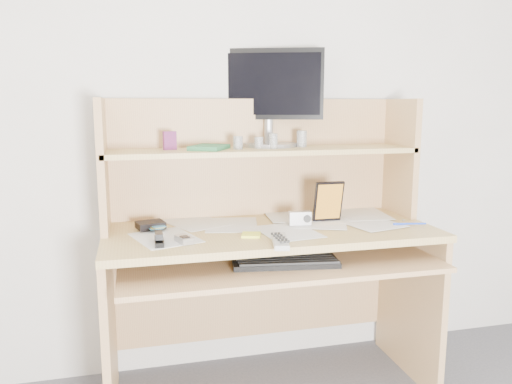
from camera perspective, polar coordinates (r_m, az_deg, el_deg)
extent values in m
cube|color=silver|center=(2.39, -0.33, 9.40)|extent=(3.60, 0.04, 2.50)
cube|color=tan|center=(2.15, 1.70, -4.56)|extent=(1.40, 0.60, 0.03)
cube|color=tan|center=(2.20, -16.42, -14.96)|extent=(0.03, 0.56, 0.72)
cube|color=tan|center=(2.53, 17.11, -11.68)|extent=(0.03, 0.56, 0.72)
cube|color=tan|center=(2.53, -0.12, -11.73)|extent=(1.34, 0.02, 0.41)
cube|color=tan|center=(2.06, 2.59, -7.92)|extent=(1.28, 0.55, 0.02)
cube|color=tan|center=(2.37, -0.15, 3.95)|extent=(1.40, 0.02, 0.55)
cube|color=tan|center=(2.17, -17.11, 2.95)|extent=(0.03, 0.30, 0.55)
cube|color=tan|center=(2.50, 16.12, 3.86)|extent=(0.03, 0.30, 0.55)
cube|color=tan|center=(2.23, 0.70, 4.73)|extent=(1.38, 0.30, 0.02)
cube|color=silver|center=(2.14, 1.70, -4.10)|extent=(1.32, 0.54, 0.01)
cube|color=black|center=(1.99, 3.37, -8.01)|extent=(0.43, 0.21, 0.02)
cube|color=black|center=(1.98, 3.37, -7.62)|extent=(0.40, 0.19, 0.01)
cube|color=#A8A9A3|center=(1.89, 2.77, -5.63)|extent=(0.10, 0.21, 0.02)
cube|color=#A3A3A5|center=(1.94, -8.19, -5.26)|extent=(0.07, 0.10, 0.02)
cube|color=black|center=(1.93, -11.01, -5.14)|extent=(0.04, 0.13, 0.04)
cube|color=black|center=(2.16, -11.97, -3.70)|extent=(0.13, 0.12, 0.03)
cube|color=#D8E13B|center=(2.02, -0.56, -4.92)|extent=(0.09, 0.09, 0.01)
cube|color=#B6B6B9|center=(2.18, 5.02, -2.98)|extent=(0.10, 0.05, 0.06)
cube|color=black|center=(2.25, 8.27, -1.07)|extent=(0.13, 0.01, 0.18)
cylinder|color=blue|center=(2.28, 17.14, -3.49)|extent=(0.14, 0.04, 0.01)
cube|color=#A81F16|center=(2.19, -9.83, 5.81)|extent=(0.06, 0.03, 0.08)
cube|color=#388D4A|center=(2.18, -5.36, 5.10)|extent=(0.21, 0.23, 0.02)
cylinder|color=black|center=(2.19, -2.07, 5.65)|extent=(0.05, 0.05, 0.06)
cylinder|color=silver|center=(2.31, 5.24, 6.08)|extent=(0.06, 0.06, 0.07)
cylinder|color=black|center=(2.23, 0.33, 5.66)|extent=(0.05, 0.05, 0.05)
cylinder|color=white|center=(2.22, 1.98, 5.84)|extent=(0.04, 0.04, 0.07)
cylinder|color=#999A9E|center=(2.34, 1.54, 5.43)|extent=(0.26, 0.26, 0.02)
cylinder|color=#999A9E|center=(2.34, 1.47, 6.96)|extent=(0.04, 0.04, 0.11)
cube|color=black|center=(2.36, 1.35, 12.21)|extent=(0.50, 0.21, 0.32)
cube|color=black|center=(2.35, 1.47, 12.23)|extent=(0.45, 0.17, 0.28)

